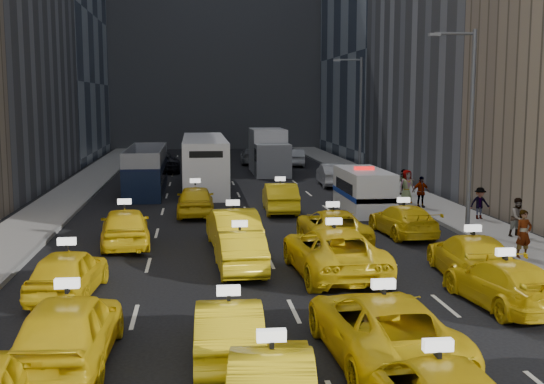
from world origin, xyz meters
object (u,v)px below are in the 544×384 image
at_px(double_decker, 146,171).
at_px(city_bus, 204,163).
at_px(pedestrian_0, 524,234).
at_px(box_truck, 269,152).
at_px(nypd_van, 364,191).

relative_size(double_decker, city_bus, 0.75).
bearing_deg(city_bus, pedestrian_0, -67.39).
bearing_deg(pedestrian_0, city_bus, 106.63).
bearing_deg(box_truck, nypd_van, -86.56).
relative_size(nypd_van, box_truck, 0.72).
relative_size(city_bus, pedestrian_0, 7.48).
distance_m(box_truck, pedestrian_0, 31.78).
bearing_deg(nypd_van, city_bus, 125.34).
distance_m(nypd_van, pedestrian_0, 12.23).
xyz_separation_m(city_bus, box_truck, (5.35, 8.63, 0.05)).
bearing_deg(city_bus, double_decker, -157.73).
height_order(double_decker, pedestrian_0, double_decker).
bearing_deg(double_decker, city_bus, 21.18).
bearing_deg(nypd_van, box_truck, 96.23).
xyz_separation_m(double_decker, box_truck, (9.12, 10.51, 0.34)).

